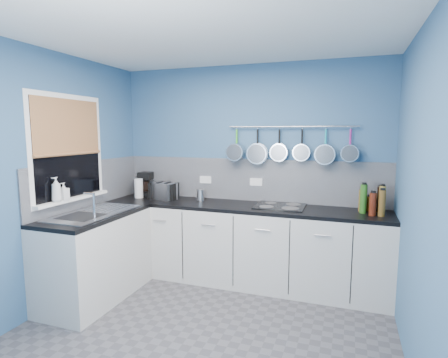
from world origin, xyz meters
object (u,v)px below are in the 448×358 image
Objects in this scene: paper_towel at (139,188)px; coffee_maker at (145,184)px; soap_bottle_a at (56,189)px; toaster at (164,191)px; canister at (201,195)px; hob at (280,206)px; soap_bottle_b at (64,191)px.

coffee_maker reaches higher than paper_towel.
paper_towel is at bearing -97.30° from coffee_maker.
soap_bottle_a reaches higher than toaster.
paper_towel reaches higher than canister.
paper_towel is at bearing -178.21° from hob.
soap_bottle_a is at bearing -95.12° from toaster.
paper_towel is at bearing -172.29° from canister.
paper_towel reaches higher than hob.
hob is at bearing -3.05° from canister.
paper_towel is at bearing 80.55° from soap_bottle_a.
soap_bottle_b is 1.32× the size of canister.
hob is (1.44, 0.03, -0.09)m from toaster.
toaster is 0.46m from canister.
canister is (0.98, 1.24, -0.20)m from soap_bottle_a.
soap_bottle_b is 0.32× the size of hob.
soap_bottle_b is 1.07m from paper_towel.
soap_bottle_b is at bearing -150.77° from hob.
coffee_maker is at bearing -179.19° from toaster.
toaster is 0.58× the size of hob.
hob is at bearing 31.28° from soap_bottle_a.
canister is at bearing 51.67° from soap_bottle_a.
paper_towel is 1.78m from hob.
soap_bottle_a is 0.77× the size of toaster.
paper_towel is 0.77× the size of toaster.
soap_bottle_b reaches higher than paper_towel.
coffee_maker is 0.57× the size of hob.
coffee_maker reaches higher than hob.
soap_bottle_a is 1.29m from toaster.
coffee_maker is 1.78m from hob.
toaster reaches higher than canister.
coffee_maker is (0.00, 0.14, 0.03)m from paper_towel.
paper_towel is 0.34m from toaster.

